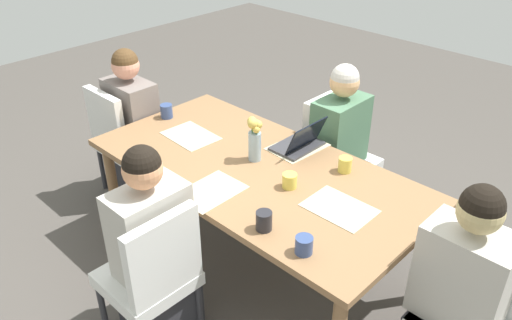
# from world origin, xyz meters

# --- Properties ---
(ground_plane) EXTENTS (10.00, 10.00, 0.00)m
(ground_plane) POSITION_xyz_m (0.00, 0.00, 0.00)
(ground_plane) COLOR #4C4742
(dining_table) EXTENTS (2.09, 1.05, 0.74)m
(dining_table) POSITION_xyz_m (0.00, 0.00, 0.67)
(dining_table) COLOR olive
(dining_table) RESTS_ON ground_plane
(chair_head_right_left_near) EXTENTS (0.44, 0.44, 0.90)m
(chair_head_right_left_near) POSITION_xyz_m (1.32, 0.11, 0.50)
(chair_head_right_left_near) COLOR silver
(chair_head_right_left_near) RESTS_ON ground_plane
(person_head_right_left_near) EXTENTS (0.40, 0.36, 1.19)m
(person_head_right_left_near) POSITION_xyz_m (1.26, 0.04, 0.53)
(person_head_right_left_near) COLOR #2D2D33
(person_head_right_left_near) RESTS_ON ground_plane
(chair_far_left_mid) EXTENTS (0.44, 0.44, 0.90)m
(chair_far_left_mid) POSITION_xyz_m (-0.07, 0.84, 0.50)
(chair_far_left_mid) COLOR silver
(chair_far_left_mid) RESTS_ON ground_plane
(person_far_left_mid) EXTENTS (0.36, 0.40, 1.19)m
(person_far_left_mid) POSITION_xyz_m (0.00, 0.78, 0.53)
(person_far_left_mid) COLOR #2D2D33
(person_far_left_mid) RESTS_ON ground_plane
(chair_near_left_far) EXTENTS (0.44, 0.44, 0.90)m
(chair_near_left_far) POSITION_xyz_m (0.02, -0.85, 0.50)
(chair_near_left_far) COLOR silver
(chair_near_left_far) RESTS_ON ground_plane
(person_near_left_far) EXTENTS (0.36, 0.40, 1.19)m
(person_near_left_far) POSITION_xyz_m (-0.05, -0.79, 0.53)
(person_near_left_far) COLOR #2D2D33
(person_near_left_far) RESTS_ON ground_plane
(chair_head_left_right_near) EXTENTS (0.44, 0.44, 0.90)m
(chair_head_left_right_near) POSITION_xyz_m (-1.36, -0.09, 0.50)
(chair_head_left_right_near) COLOR silver
(chair_head_left_right_near) RESTS_ON ground_plane
(person_head_left_right_near) EXTENTS (0.40, 0.36, 1.19)m
(person_head_left_right_near) POSITION_xyz_m (-1.30, -0.01, 0.53)
(person_head_left_right_near) COLOR #2D2D33
(person_head_left_right_near) RESTS_ON ground_plane
(flower_vase) EXTENTS (0.10, 0.09, 0.28)m
(flower_vase) POSITION_xyz_m (0.07, -0.06, 0.90)
(flower_vase) COLOR #8EA8B7
(flower_vase) RESTS_ON dining_table
(placemat_head_right_left_near) EXTENTS (0.37, 0.28, 0.00)m
(placemat_head_right_left_near) POSITION_xyz_m (0.59, 0.02, 0.74)
(placemat_head_right_left_near) COLOR beige
(placemat_head_right_left_near) RESTS_ON dining_table
(placemat_far_left_mid) EXTENTS (0.27, 0.36, 0.00)m
(placemat_far_left_mid) POSITION_xyz_m (0.00, 0.36, 0.74)
(placemat_far_left_mid) COLOR beige
(placemat_far_left_mid) RESTS_ON dining_table
(placemat_near_left_far) EXTENTS (0.28, 0.38, 0.00)m
(placemat_near_left_far) POSITION_xyz_m (-0.02, -0.36, 0.74)
(placemat_near_left_far) COLOR beige
(placemat_near_left_far) RESTS_ON dining_table
(placemat_head_left_right_near) EXTENTS (0.36, 0.26, 0.00)m
(placemat_head_left_right_near) POSITION_xyz_m (-0.61, -0.01, 0.74)
(placemat_head_left_right_near) COLOR beige
(placemat_head_left_right_near) RESTS_ON dining_table
(laptop_near_left_far) EXTENTS (0.22, 0.32, 0.20)m
(laptop_near_left_far) POSITION_xyz_m (-0.04, -0.36, 0.78)
(laptop_near_left_far) COLOR #38383D
(laptop_near_left_far) RESTS_ON dining_table
(coffee_mug_near_left) EXTENTS (0.08, 0.08, 0.09)m
(coffee_mug_near_left) POSITION_xyz_m (-0.41, -0.33, 0.79)
(coffee_mug_near_left) COLOR #DBC64C
(coffee_mug_near_left) RESTS_ON dining_table
(coffee_mug_near_right) EXTENTS (0.08, 0.08, 0.08)m
(coffee_mug_near_right) POSITION_xyz_m (-0.29, 0.02, 0.78)
(coffee_mug_near_right) COLOR #DBC64C
(coffee_mug_near_right) RESTS_ON dining_table
(coffee_mug_centre_left) EXTENTS (0.09, 0.09, 0.09)m
(coffee_mug_centre_left) POSITION_xyz_m (-0.70, 0.40, 0.78)
(coffee_mug_centre_left) COLOR #33477A
(coffee_mug_centre_left) RESTS_ON dining_table
(coffee_mug_centre_right) EXTENTS (0.09, 0.09, 0.10)m
(coffee_mug_centre_right) POSITION_xyz_m (0.94, -0.05, 0.79)
(coffee_mug_centre_right) COLOR #33477A
(coffee_mug_centre_right) RESTS_ON dining_table
(coffee_mug_far_left) EXTENTS (0.08, 0.08, 0.10)m
(coffee_mug_far_left) POSITION_xyz_m (-0.44, 0.40, 0.79)
(coffee_mug_far_left) COLOR #232328
(coffee_mug_far_left) RESTS_ON dining_table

